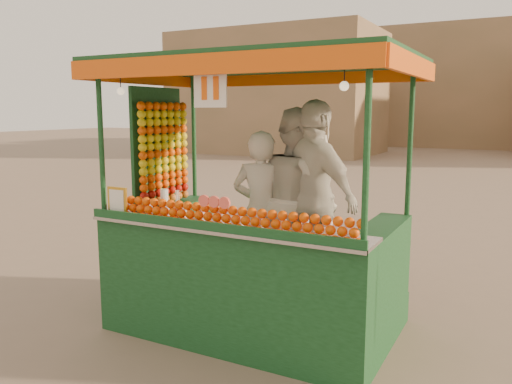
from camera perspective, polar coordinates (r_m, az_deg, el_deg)
The scene contains 7 objects.
ground at distance 5.36m, azimuth -2.53°, elevation -14.41°, with size 90.00×90.00×0.00m, color #746253.
building_left at distance 26.84m, azimuth 2.47°, elevation 10.87°, with size 10.00×6.00×6.00m, color #927153.
building_center at distance 34.56m, azimuth 20.68°, elevation 10.72°, with size 14.00×7.00×7.00m, color #927153.
juice_cart at distance 4.99m, azimuth -1.22°, elevation -5.90°, with size 2.87×1.86×2.61m.
vendor_left at distance 5.20m, azimuth 0.56°, elevation -2.18°, with size 0.66×0.49×1.63m.
vendor_middle at distance 5.21m, azimuth 4.77°, elevation -0.89°, with size 1.13×1.15×1.86m.
vendor_right at distance 5.06m, azimuth 6.47°, elevation -0.81°, with size 1.22×0.95×1.94m.
Camera 1 is at (2.49, -4.24, 2.13)m, focal length 36.05 mm.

